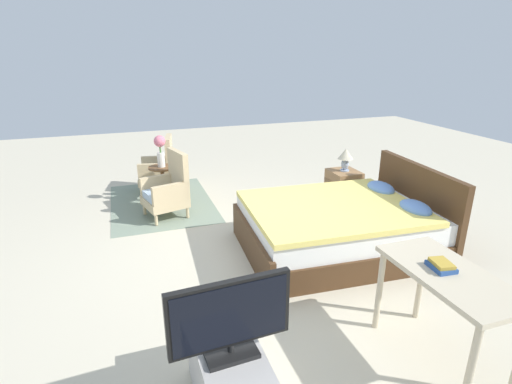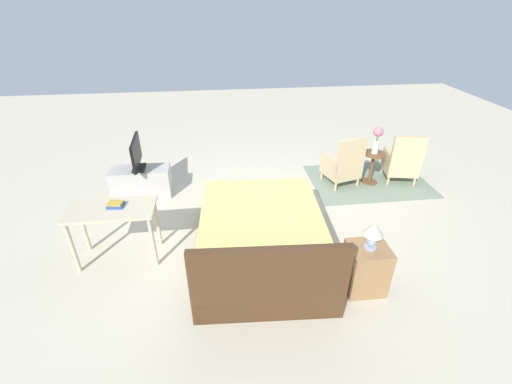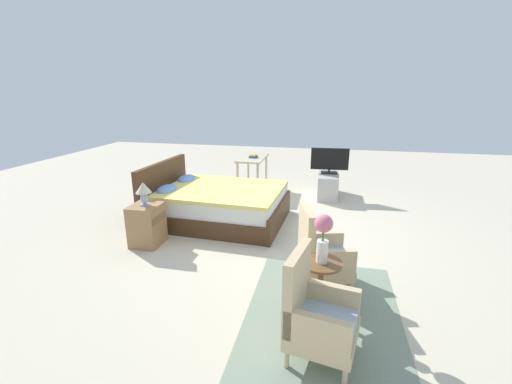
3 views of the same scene
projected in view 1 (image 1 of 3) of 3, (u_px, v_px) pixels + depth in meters
ground_plane at (254, 255)px, 4.63m from camera, size 16.00×16.00×0.00m
floor_rug at (162, 203)px, 6.19m from camera, size 2.10×1.50×0.01m
bed at (341, 226)px, 4.67m from camera, size 1.71×2.24×0.96m
armchair_by_window_left at (160, 169)px, 6.56m from camera, size 0.63×0.63×0.92m
armchair_by_window_right at (168, 190)px, 5.60m from camera, size 0.66×0.66×0.92m
side_table at (163, 180)px, 6.08m from camera, size 0.40×0.40×0.58m
flower_vase at (160, 148)px, 5.91m from camera, size 0.17×0.17×0.48m
nightstand at (343, 190)px, 5.85m from camera, size 0.44×0.41×0.59m
table_lamp at (346, 156)px, 5.68m from camera, size 0.22×0.22×0.33m
tv_flatscreen at (230, 318)px, 2.35m from camera, size 0.22×0.76×0.52m
vanity_desk at (448, 286)px, 2.86m from camera, size 1.04×0.52×0.76m
book_stack at (441, 266)px, 2.86m from camera, size 0.20×0.16×0.06m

